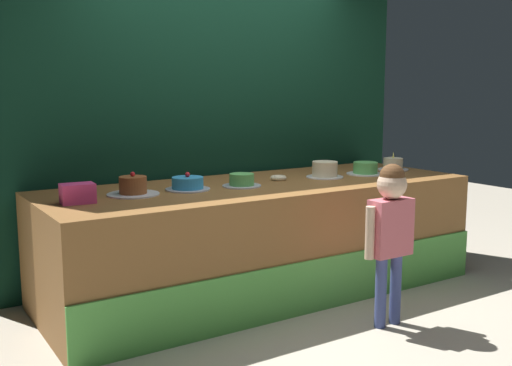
{
  "coord_description": "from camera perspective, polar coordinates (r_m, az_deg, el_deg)",
  "views": [
    {
      "loc": [
        -2.46,
        -3.19,
        1.54
      ],
      "look_at": [
        -0.2,
        0.35,
        0.89
      ],
      "focal_mm": 42.08,
      "sensor_mm": 36.0,
      "label": 1
    }
  ],
  "objects": [
    {
      "name": "cake_center_left",
      "position": [
        4.41,
        -1.37,
        0.21
      ],
      "size": [
        0.29,
        0.29,
        0.1
      ],
      "color": "silver",
      "rests_on": "stage_platform"
    },
    {
      "name": "cake_center_right",
      "position": [
        4.89,
        6.56,
        1.23
      ],
      "size": [
        0.3,
        0.3,
        0.13
      ],
      "color": "white",
      "rests_on": "stage_platform"
    },
    {
      "name": "cake_right",
      "position": [
        5.13,
        10.35,
        1.33
      ],
      "size": [
        0.32,
        0.32,
        0.1
      ],
      "color": "white",
      "rests_on": "stage_platform"
    },
    {
      "name": "donut",
      "position": [
        4.72,
        2.14,
        0.49
      ],
      "size": [
        0.13,
        0.13,
        0.04
      ],
      "primitive_type": "torus",
      "color": "beige",
      "rests_on": "stage_platform"
    },
    {
      "name": "child_figure",
      "position": [
        3.98,
        12.67,
        -3.67
      ],
      "size": [
        0.42,
        0.19,
        1.08
      ],
      "color": "#3F4C8C",
      "rests_on": "ground_plane"
    },
    {
      "name": "pink_box",
      "position": [
        3.92,
        -16.6,
        -0.95
      ],
      "size": [
        0.22,
        0.16,
        0.12
      ],
      "primitive_type": "cube",
      "rotation": [
        0.0,
        0.0,
        -0.08
      ],
      "color": "#F1418D",
      "rests_on": "stage_platform"
    },
    {
      "name": "stage_platform",
      "position": [
        4.64,
        0.55,
        -5.22
      ],
      "size": [
        3.32,
        1.2,
        0.84
      ],
      "color": "brown",
      "rests_on": "ground_plane"
    },
    {
      "name": "ground_plane",
      "position": [
        4.31,
        4.88,
        -12.21
      ],
      "size": [
        12.0,
        12.0,
        0.0
      ],
      "primitive_type": "plane",
      "color": "#BCB29E"
    },
    {
      "name": "cake_far_right",
      "position": [
        5.46,
        12.9,
        1.72
      ],
      "size": [
        0.27,
        0.27,
        0.16
      ],
      "color": "silver",
      "rests_on": "stage_platform"
    },
    {
      "name": "cake_left",
      "position": [
        4.29,
        -6.51,
        -0.09
      ],
      "size": [
        0.32,
        0.32,
        0.13
      ],
      "color": "silver",
      "rests_on": "stage_platform"
    },
    {
      "name": "curtain_backdrop",
      "position": [
        5.1,
        -3.72,
        7.15
      ],
      "size": [
        3.78,
        0.08,
        2.8
      ],
      "primitive_type": "cube",
      "color": "black",
      "rests_on": "ground_plane"
    },
    {
      "name": "cake_far_left",
      "position": [
        4.14,
        -11.61,
        -0.38
      ],
      "size": [
        0.35,
        0.35,
        0.16
      ],
      "color": "silver",
      "rests_on": "stage_platform"
    }
  ]
}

